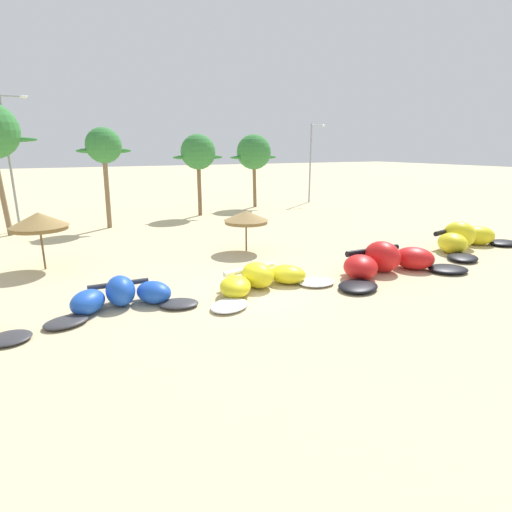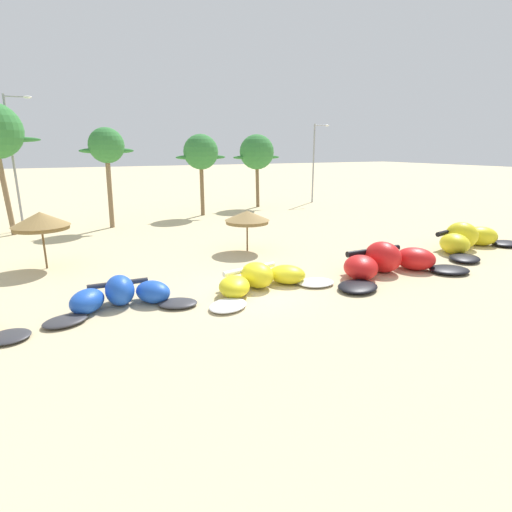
# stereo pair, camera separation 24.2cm
# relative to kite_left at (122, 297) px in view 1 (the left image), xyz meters

# --- Properties ---
(ground_plane) EXTENTS (260.00, 260.00, 0.00)m
(ground_plane) POSITION_rel_kite_left_xyz_m (5.57, -0.70, -0.46)
(ground_plane) COLOR beige
(kite_left) EXTENTS (5.97, 2.84, 1.21)m
(kite_left) POSITION_rel_kite_left_xyz_m (0.00, 0.00, 0.00)
(kite_left) COLOR #333338
(kite_left) RESTS_ON ground
(kite_left_of_center) EXTENTS (6.79, 3.69, 1.15)m
(kite_left_of_center) POSITION_rel_kite_left_xyz_m (5.97, -0.63, -0.02)
(kite_left_of_center) COLOR white
(kite_left_of_center) RESTS_ON ground
(kite_center) EXTENTS (8.34, 3.79, 1.56)m
(kite_center) POSITION_rel_kite_left_xyz_m (12.73, -1.42, 0.13)
(kite_center) COLOR black
(kite_center) RESTS_ON ground
(kite_right_of_center) EXTENTS (7.95, 4.56, 1.65)m
(kite_right_of_center) POSITION_rel_kite_left_xyz_m (20.88, 0.23, 0.17)
(kite_right_of_center) COLOR black
(kite_right_of_center) RESTS_ON ground
(beach_umbrella_near_van) EXTENTS (2.83, 2.83, 3.00)m
(beach_umbrella_near_van) POSITION_rel_kite_left_xyz_m (-2.73, 7.29, 2.09)
(beach_umbrella_near_van) COLOR brown
(beach_umbrella_near_van) RESTS_ON ground
(beach_umbrella_middle) EXTENTS (2.72, 2.72, 2.50)m
(beach_umbrella_middle) POSITION_rel_kite_left_xyz_m (8.34, 5.97, 1.65)
(beach_umbrella_middle) COLOR brown
(beach_umbrella_middle) RESTS_ON ground
(palm_left_of_gap) EXTENTS (4.00, 2.67, 7.67)m
(palm_left_of_gap) POSITION_rel_kite_left_xyz_m (2.00, 17.65, 5.73)
(palm_left_of_gap) COLOR #7F6647
(palm_left_of_gap) RESTS_ON ground
(palm_center_left) EXTENTS (4.74, 3.16, 7.38)m
(palm_center_left) POSITION_rel_kite_left_xyz_m (10.37, 20.19, 5.26)
(palm_center_left) COLOR brown
(palm_center_left) RESTS_ON ground
(palm_center_right) EXTENTS (5.37, 3.58, 7.52)m
(palm_center_right) POSITION_rel_kite_left_xyz_m (17.37, 22.87, 5.21)
(palm_center_right) COLOR brown
(palm_center_right) RESTS_ON ground
(lamppost_west_center) EXTENTS (1.86, 0.24, 9.87)m
(lamppost_west_center) POSITION_rel_kite_left_xyz_m (-4.28, 19.50, 5.03)
(lamppost_west_center) COLOR gray
(lamppost_west_center) RESTS_ON ground
(lamppost_east_center) EXTENTS (2.04, 0.24, 8.75)m
(lamppost_east_center) POSITION_rel_kite_left_xyz_m (25.07, 23.44, 4.48)
(lamppost_east_center) COLOR gray
(lamppost_east_center) RESTS_ON ground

